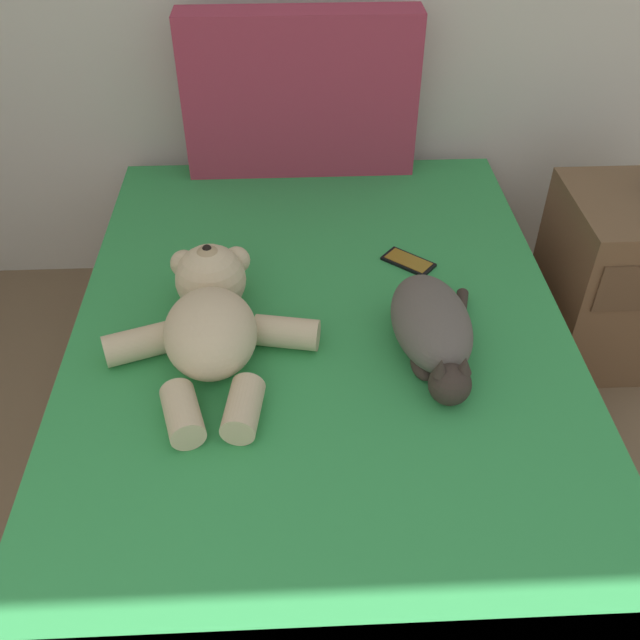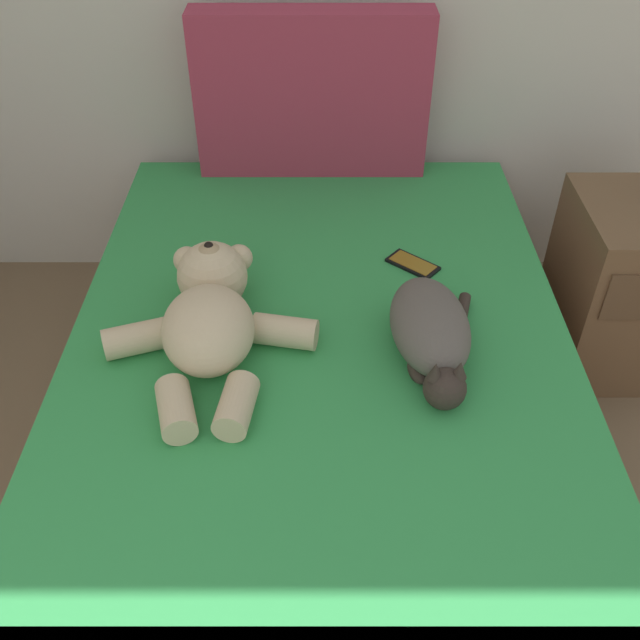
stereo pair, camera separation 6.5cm
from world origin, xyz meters
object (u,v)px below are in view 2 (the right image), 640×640
(bed, at_px, (322,421))
(nightstand, at_px, (630,287))
(cat, at_px, (433,332))
(teddy_bear, at_px, (212,315))
(patterned_cushion, at_px, (314,95))
(cell_phone, at_px, (415,264))

(bed, xyz_separation_m, nightstand, (1.02, 0.55, 0.04))
(cat, height_order, teddy_bear, teddy_bear)
(patterned_cushion, height_order, cat, patterned_cushion)
(bed, height_order, nightstand, nightstand)
(patterned_cushion, distance_m, nightstand, 1.22)
(bed, bearing_deg, patterned_cushion, 91.65)
(bed, relative_size, nightstand, 3.49)
(cell_phone, bearing_deg, teddy_bear, -148.70)
(teddy_bear, bearing_deg, cat, -4.70)
(bed, bearing_deg, teddy_bear, 171.88)
(bed, xyz_separation_m, patterned_cushion, (-0.03, 0.95, 0.53))
(patterned_cushion, distance_m, cat, 1.02)
(patterned_cushion, xyz_separation_m, cat, (0.30, -0.96, -0.20))
(patterned_cushion, height_order, nightstand, patterned_cushion)
(nightstand, bearing_deg, patterned_cushion, 158.82)
(teddy_bear, bearing_deg, nightstand, 21.58)
(bed, relative_size, cell_phone, 13.01)
(patterned_cushion, bearing_deg, cell_phone, -63.18)
(cat, height_order, cell_phone, cat)
(bed, height_order, patterned_cushion, patterned_cushion)
(teddy_bear, xyz_separation_m, nightstand, (1.29, 0.51, -0.30))
(cat, distance_m, teddy_bear, 0.54)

